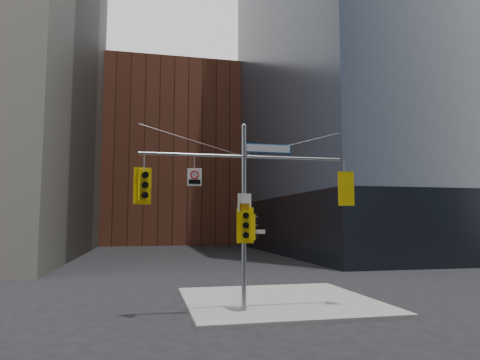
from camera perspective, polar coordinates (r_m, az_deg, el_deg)
name	(u,v)px	position (r m, az deg, el deg)	size (l,w,h in m)	color
ground	(257,328)	(14.91, 2.33, -19.06)	(160.00, 160.00, 0.00)	black
sidewalk_corner	(279,301)	(19.20, 5.20, -15.75)	(8.00, 8.00, 0.15)	gray
podium_ne	(415,225)	(55.86, 22.30, -5.60)	(36.40, 36.40, 6.00)	black
brick_midrise	(170,158)	(72.88, -9.33, 2.86)	(26.00, 20.00, 28.00)	brown
signal_assembly	(244,197)	(16.46, 0.52, -2.30)	(8.00, 0.80, 7.30)	gray
traffic_light_west_arm	(144,185)	(16.09, -12.73, -0.72)	(0.65, 0.60, 1.37)	yellow
traffic_light_east_arm	(344,189)	(17.89, 13.76, -1.17)	(0.66, 0.55, 1.38)	yellow
traffic_light_pole_side	(252,227)	(16.52, 1.60, -6.29)	(0.42, 0.36, 0.99)	yellow
traffic_light_pole_front	(245,225)	(16.17, 0.74, -6.05)	(0.65, 0.56, 1.36)	yellow
street_sign_blade	(268,148)	(16.92, 3.79, 4.22)	(1.90, 0.09, 0.37)	#104896
regulatory_sign_arm	(195,177)	(16.18, -6.08, 0.47)	(0.54, 0.11, 0.67)	silver
regulatory_sign_pole	(245,203)	(16.33, 0.61, -3.09)	(0.53, 0.06, 0.70)	silver
street_blade_ew	(255,232)	(16.55, 2.05, -6.91)	(0.79, 0.04, 0.16)	silver
street_blade_ns	(241,238)	(16.89, 0.17, -7.76)	(0.10, 0.82, 0.16)	#145926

